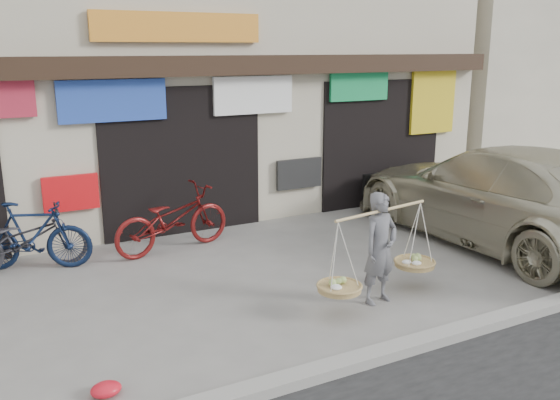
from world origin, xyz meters
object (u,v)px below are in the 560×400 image
bike_1 (32,236)px  bike_2 (172,219)px  street_vendor (380,253)px  suv (499,194)px  bike_0 (25,240)px

bike_1 → bike_2: (2.19, -0.16, 0.01)m
street_vendor → bike_2: bearing=108.8°
bike_1 → suv: 7.81m
bike_2 → bike_1: bearing=74.5°
bike_0 → bike_2: 2.31m
street_vendor → suv: suv is taller
street_vendor → bike_2: (-1.81, 3.34, -0.14)m
bike_2 → suv: suv is taller
street_vendor → suv: 3.61m
suv → bike_2: bearing=-23.4°
bike_0 → suv: suv is taller
street_vendor → bike_1: (-4.00, 3.50, -0.16)m
suv → bike_0: bearing=-18.0°
bike_1 → bike_2: 2.20m
street_vendor → bike_1: 5.32m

